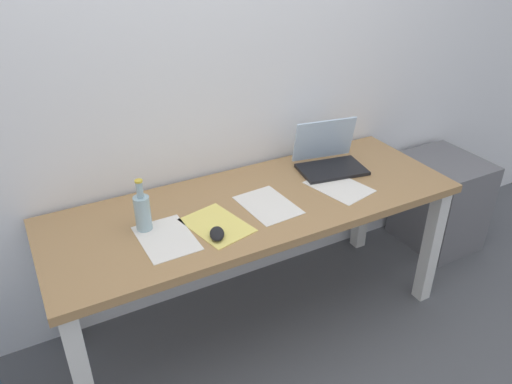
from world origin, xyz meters
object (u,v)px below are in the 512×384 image
at_px(computer_mouse, 217,234).
at_px(filing_cabinet, 440,201).
at_px(desk, 256,218).
at_px(laptop_right, 329,158).
at_px(beer_bottle, 143,211).

bearing_deg(computer_mouse, filing_cabinet, 31.77).
height_order(desk, laptop_right, laptop_right).
height_order(desk, filing_cabinet, desk).
distance_m(computer_mouse, filing_cabinet, 1.75).
distance_m(beer_bottle, computer_mouse, 0.32).
bearing_deg(desk, computer_mouse, -147.36).
bearing_deg(laptop_right, filing_cabinet, -2.10).
distance_m(desk, laptop_right, 0.53).
bearing_deg(filing_cabinet, beer_bottle, -177.88).
bearing_deg(laptop_right, computer_mouse, -158.64).
xyz_separation_m(beer_bottle, filing_cabinet, (1.91, 0.07, -0.53)).
xyz_separation_m(desk, beer_bottle, (-0.52, 0.02, 0.18)).
xyz_separation_m(computer_mouse, filing_cabinet, (1.66, 0.27, -0.46)).
relative_size(laptop_right, beer_bottle, 1.57).
height_order(computer_mouse, filing_cabinet, computer_mouse).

